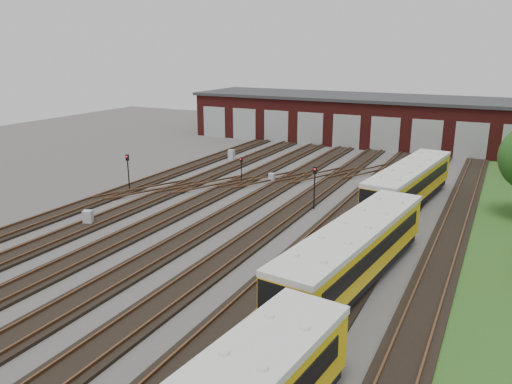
% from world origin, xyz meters
% --- Properties ---
extents(ground, '(120.00, 120.00, 0.00)m').
position_xyz_m(ground, '(0.00, 0.00, 0.00)').
color(ground, '#484543').
rests_on(ground, ground).
extents(track_network, '(30.40, 70.00, 0.33)m').
position_xyz_m(track_network, '(-0.17, 0.59, 0.11)').
color(track_network, black).
rests_on(track_network, ground).
extents(maintenance_shed, '(51.00, 12.50, 6.35)m').
position_xyz_m(maintenance_shed, '(-0.01, 39.97, 3.20)').
color(maintenance_shed, '#561815').
rests_on(maintenance_shed, ground).
extents(metro_train, '(4.49, 47.45, 3.15)m').
position_xyz_m(metro_train, '(10.00, -3.83, 1.94)').
color(metro_train, black).
rests_on(metro_train, ground).
extents(signal_mast_0, '(0.31, 0.30, 3.40)m').
position_xyz_m(signal_mast_0, '(-13.70, 5.41, 2.18)').
color(signal_mast_0, black).
rests_on(signal_mast_0, ground).
extents(signal_mast_1, '(0.26, 0.25, 2.60)m').
position_xyz_m(signal_mast_1, '(-5.67, 12.19, 1.69)').
color(signal_mast_1, black).
rests_on(signal_mast_1, ground).
extents(signal_mast_2, '(0.30, 0.28, 3.52)m').
position_xyz_m(signal_mast_2, '(3.31, 7.98, 2.26)').
color(signal_mast_2, black).
rests_on(signal_mast_2, ground).
extents(signal_mast_3, '(0.29, 0.28, 3.01)m').
position_xyz_m(signal_mast_3, '(9.25, 21.92, 1.94)').
color(signal_mast_3, black).
rests_on(signal_mast_3, ground).
extents(relay_cabinet_0, '(0.82, 0.76, 1.09)m').
position_xyz_m(relay_cabinet_0, '(-10.30, -3.12, 0.55)').
color(relay_cabinet_0, '#B8BBBE').
rests_on(relay_cabinet_0, ground).
extents(relay_cabinet_1, '(0.69, 0.58, 1.12)m').
position_xyz_m(relay_cabinet_1, '(-12.04, 21.48, 0.56)').
color(relay_cabinet_1, '#B8BBBE').
rests_on(relay_cabinet_1, ground).
extents(relay_cabinet_2, '(0.55, 0.47, 0.90)m').
position_xyz_m(relay_cabinet_2, '(-3.34, 14.11, 0.45)').
color(relay_cabinet_2, '#B8BBBE').
rests_on(relay_cabinet_2, ground).
extents(relay_cabinet_3, '(0.69, 0.62, 1.01)m').
position_xyz_m(relay_cabinet_3, '(8.99, 25.78, 0.50)').
color(relay_cabinet_3, '#B8BBBE').
rests_on(relay_cabinet_3, ground).
extents(relay_cabinet_4, '(0.72, 0.66, 1.00)m').
position_xyz_m(relay_cabinet_4, '(10.96, 8.85, 0.50)').
color(relay_cabinet_4, '#B8BBBE').
rests_on(relay_cabinet_4, ground).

